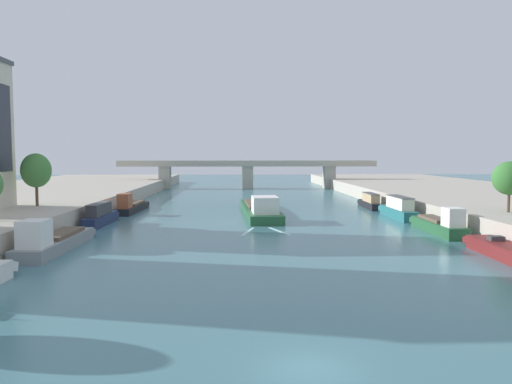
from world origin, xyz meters
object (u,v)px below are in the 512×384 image
object	(u,v)px
moored_boat_left_far	(131,206)
moored_boat_right_far	(370,202)
barge_midriver	(260,209)
moored_boat_left_gap_after	(53,240)
moored_boat_right_upstream	(398,209)
bridge_far	(248,170)
tree_right_by_lamp	(510,178)
tree_left_by_lamp	(36,171)
moored_boat_left_end	(101,216)
moored_boat_right_near	(509,252)
moored_boat_right_lone	(440,225)

from	to	relation	value
moored_boat_left_far	moored_boat_right_far	distance (m)	38.18
barge_midriver	moored_boat_left_gap_after	xyz separation A→B (m)	(-19.97, -25.34, -0.01)
moored_boat_right_upstream	bridge_far	world-z (taller)	bridge_far
moored_boat_right_far	tree_right_by_lamp	bearing A→B (deg)	-74.13
tree_left_by_lamp	tree_right_by_lamp	size ratio (longest dim) A/B	1.16
moored_boat_left_gap_after	moored_boat_left_end	size ratio (longest dim) A/B	1.34
moored_boat_right_far	moored_boat_right_upstream	bearing A→B (deg)	-88.00
moored_boat_right_near	tree_left_by_lamp	size ratio (longest dim) A/B	1.95
moored_boat_right_upstream	tree_right_by_lamp	world-z (taller)	tree_right_by_lamp
moored_boat_left_end	moored_boat_right_upstream	world-z (taller)	moored_boat_right_upstream
moored_boat_left_far	moored_boat_right_upstream	xyz separation A→B (m)	(38.40, -8.65, 0.36)
barge_midriver	moored_boat_right_lone	world-z (taller)	barge_midriver
barge_midriver	moored_boat_right_near	xyz separation A→B (m)	(19.20, -30.64, -0.34)
moored_boat_left_gap_after	moored_boat_left_end	xyz separation A→B (m)	(-0.30, 16.50, 0.20)
moored_boat_right_far	bridge_far	xyz separation A→B (m)	(-18.97, 48.65, 3.66)
moored_boat_left_gap_after	moored_boat_right_upstream	world-z (taller)	moored_boat_left_gap_after
tree_left_by_lamp	bridge_far	size ratio (longest dim) A/B	0.10
moored_boat_right_far	moored_boat_left_end	bearing A→B (deg)	-155.01
bridge_far	moored_boat_right_upstream	bearing A→B (deg)	-72.45
moored_boat_left_gap_after	barge_midriver	bearing A→B (deg)	51.76
barge_midriver	moored_boat_left_gap_after	distance (m)	32.27
barge_midriver	moored_boat_left_end	size ratio (longest dim) A/B	2.30
moored_boat_left_end	moored_boat_left_far	size ratio (longest dim) A/B	0.77
moored_boat_left_end	moored_boat_right_near	xyz separation A→B (m)	(39.48, -21.79, -0.54)
moored_boat_left_end	moored_boat_right_near	size ratio (longest dim) A/B	0.85
moored_boat_left_far	moored_boat_right_lone	xyz separation A→B (m)	(38.59, -21.97, 0.07)
barge_midriver	moored_boat_left_end	bearing A→B (deg)	-156.43
moored_boat_right_near	moored_boat_left_gap_after	bearing A→B (deg)	172.30
tree_left_by_lamp	moored_boat_right_far	bearing A→B (deg)	21.62
moored_boat_left_end	tree_right_by_lamp	xyz separation A→B (m)	(46.51, -9.09, 4.99)
moored_boat_right_lone	moored_boat_right_near	bearing A→B (deg)	-89.75
barge_midriver	tree_right_by_lamp	xyz separation A→B (m)	(26.24, -17.94, 5.18)
moored_boat_right_far	bridge_far	world-z (taller)	bridge_far
barge_midriver	moored_boat_right_near	bearing A→B (deg)	-57.93
moored_boat_left_end	moored_boat_right_far	size ratio (longest dim) A/B	1.01
barge_midriver	moored_boat_right_near	size ratio (longest dim) A/B	1.95
moored_boat_right_upstream	moored_boat_right_lone	bearing A→B (deg)	-89.20
moored_boat_left_gap_after	moored_boat_right_lone	distance (m)	40.03
barge_midriver	moored_boat_right_upstream	distance (m)	19.28
moored_boat_right_near	moored_boat_right_far	world-z (taller)	moored_boat_right_far
barge_midriver	moored_boat_right_far	bearing A→B (deg)	26.50
moored_boat_right_lone	moored_boat_right_upstream	world-z (taller)	moored_boat_right_lone
barge_midriver	tree_right_by_lamp	world-z (taller)	tree_right_by_lamp
bridge_far	tree_right_by_lamp	bearing A→B (deg)	-70.61
moored_boat_left_far	tree_left_by_lamp	size ratio (longest dim) A/B	2.15
moored_boat_right_near	moored_boat_right_far	bearing A→B (deg)	90.99
moored_boat_left_gap_after	moored_boat_right_far	xyz separation A→B (m)	(38.48, 34.57, 0.07)
barge_midriver	moored_boat_left_far	distance (m)	20.12
moored_boat_right_far	moored_boat_right_near	bearing A→B (deg)	-89.01
moored_boat_left_far	tree_left_by_lamp	xyz separation A→B (m)	(-8.39, -14.29, 5.89)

